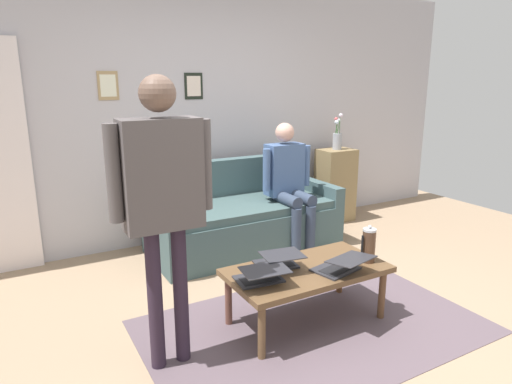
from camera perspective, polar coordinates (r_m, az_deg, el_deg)
name	(u,v)px	position (r m, az deg, el deg)	size (l,w,h in m)	color
ground_plane	(311,324)	(3.38, 6.99, -16.26)	(7.68, 7.68, 0.00)	#92795E
area_rug	(314,326)	(3.35, 7.31, -16.52)	(2.33, 1.48, 0.01)	#56474F
back_wall	(191,113)	(4.87, -8.18, 9.85)	(7.04, 0.11, 2.70)	#B7B2B8
couch	(242,219)	(4.63, -1.78, -3.43)	(1.88, 0.88, 0.88)	#3D5356
coffee_table	(307,274)	(3.25, 6.45, -10.25)	(1.13, 0.59, 0.41)	brown
laptop_left	(278,261)	(3.21, 2.80, -8.70)	(0.33, 0.38, 0.13)	#28282D
laptop_center	(341,266)	(3.19, 10.69, -9.13)	(0.37, 0.41, 0.13)	#28282D
laptop_right	(261,276)	(2.99, 0.61, -10.56)	(0.33, 0.34, 0.12)	#28282D
french_press	(369,245)	(3.37, 14.07, -6.54)	(0.12, 0.10, 0.28)	#4C3323
side_shelf	(335,185)	(5.58, 9.99, 0.86)	(0.42, 0.32, 0.88)	olive
flower_vase	(337,138)	(5.48, 10.25, 6.80)	(0.11, 0.11, 0.43)	#9497A2
person_standing	(162,189)	(2.58, -11.76, 0.43)	(0.60, 0.20, 1.73)	#2A1E2D
person_seated	(288,179)	(4.54, 4.13, 1.69)	(0.55, 0.51, 1.28)	#2F3B4F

